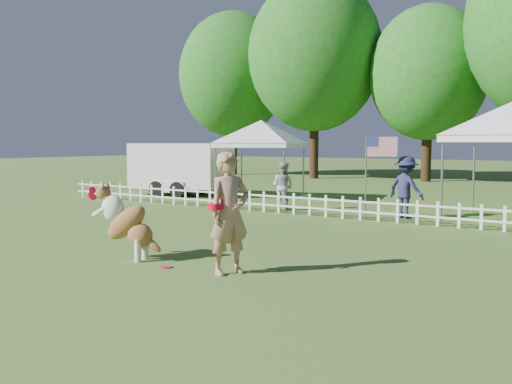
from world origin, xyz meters
TOP-DOWN VIEW (x-y plane):
  - ground at (0.00, 0.00)m, footprint 120.00×120.00m
  - picket_fence at (0.00, 7.00)m, footprint 22.00×0.08m
  - handler at (1.09, 0.24)m, footprint 0.67×0.80m
  - dog at (-1.00, 0.11)m, footprint 1.31×0.70m
  - frisbee_on_turf at (-0.02, 0.00)m, footprint 0.26×0.26m
  - canopy_tent_left at (-4.85, 9.98)m, footprint 3.20×3.20m
  - canopy_tent_right at (3.51, 9.00)m, footprint 3.04×3.04m
  - cargo_trailer at (-8.27, 9.63)m, footprint 4.83×2.65m
  - flag_pole at (0.23, 7.37)m, footprint 0.82×0.39m
  - spectator_a at (-2.56, 7.73)m, footprint 0.70×0.55m
  - spectator_b at (1.10, 7.98)m, footprint 1.21×0.93m
  - tree_far_left at (-15.00, 22.00)m, footprint 6.60×6.60m
  - tree_left at (-9.00, 21.50)m, footprint 7.40×7.40m
  - tree_center_left at (-3.00, 22.50)m, footprint 6.00×6.00m

SIDE VIEW (x-z plane):
  - ground at x=0.00m, z-range 0.00..0.00m
  - frisbee_on_turf at x=-0.02m, z-range 0.00..0.02m
  - picket_fence at x=0.00m, z-range 0.00..0.60m
  - dog at x=-1.00m, z-range 0.00..1.29m
  - spectator_a at x=-2.56m, z-range 0.00..1.43m
  - spectator_b at x=1.10m, z-range 0.00..1.65m
  - handler at x=1.09m, z-range 0.00..1.87m
  - cargo_trailer at x=-8.27m, z-range 0.00..2.02m
  - flag_pole at x=0.23m, z-range 0.00..2.21m
  - canopy_tent_left at x=-4.85m, z-range 0.00..2.72m
  - canopy_tent_right at x=3.51m, z-range 0.00..3.00m
  - tree_center_left at x=-3.00m, z-range 0.00..9.80m
  - tree_far_left at x=-15.00m, z-range 0.00..11.00m
  - tree_left at x=-9.00m, z-range 0.00..12.00m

